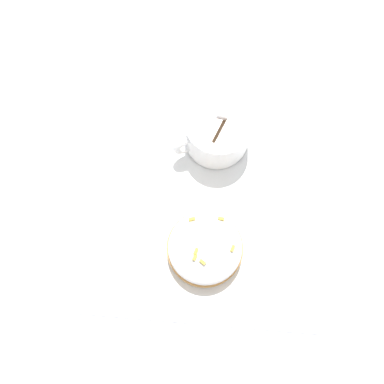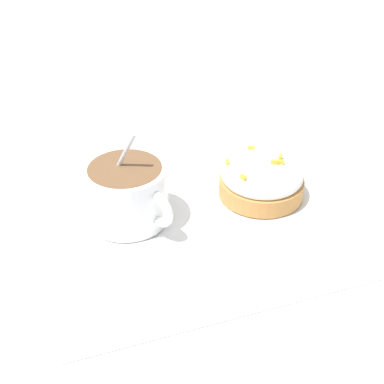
% 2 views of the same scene
% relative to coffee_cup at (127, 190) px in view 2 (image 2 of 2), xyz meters
% --- Properties ---
extents(ground_plane, '(3.00, 3.00, 0.00)m').
position_rel_coffee_cup_xyz_m(ground_plane, '(-0.07, 0.00, -0.03)').
color(ground_plane, '#B2B2B7').
extents(paper_napkin, '(0.34, 0.33, 0.00)m').
position_rel_coffee_cup_xyz_m(paper_napkin, '(-0.07, 0.00, -0.03)').
color(paper_napkin, white).
rests_on(paper_napkin, ground_plane).
extents(coffee_cup, '(0.08, 0.10, 0.10)m').
position_rel_coffee_cup_xyz_m(coffee_cup, '(0.00, 0.00, 0.00)').
color(coffee_cup, white).
rests_on(coffee_cup, paper_napkin).
extents(frosted_pastry, '(0.09, 0.09, 0.05)m').
position_rel_coffee_cup_xyz_m(frosted_pastry, '(-0.14, -0.01, -0.01)').
color(frosted_pastry, '#C18442').
rests_on(frosted_pastry, paper_napkin).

